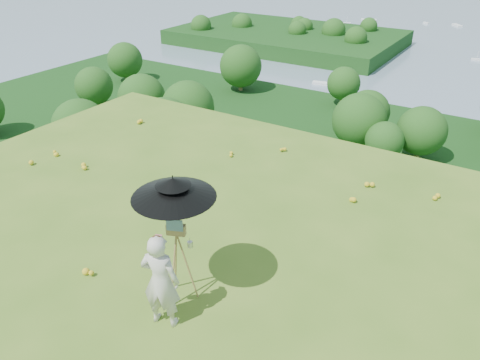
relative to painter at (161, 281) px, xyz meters
The scene contains 12 objects.
ground 2.42m from the painter, 141.24° to the left, with size 14.00×14.00×0.00m, color #4B7421.
forest_slope 47.12m from the painter, 92.78° to the left, with size 140.00×56.00×22.00m, color #0F3911.
shoreline_tier 84.86m from the painter, 91.32° to the left, with size 170.00×28.00×8.00m, color #676052.
peninsula 176.78m from the painter, 116.14° to the left, with size 90.00×60.00×12.00m, color #0F3911, non-canonical shape.
slope_trees 39.76m from the painter, 92.78° to the left, with size 110.00×50.00×6.00m, color #215118, non-canonical shape.
harbor_town 82.24m from the painter, 91.32° to the left, with size 110.00×22.00×5.00m, color beige, non-canonical shape.
moored_boats 166.65m from the painter, 95.02° to the left, with size 140.00×140.00×0.70m, color white, non-canonical shape.
wildflowers 2.55m from the painter, 136.64° to the left, with size 10.00×10.50×0.12m, color gold, non-canonical shape.
painter is the anchor object (origin of this frame).
field_easel 0.61m from the painter, 102.75° to the left, with size 0.62×0.62×1.63m, color olive, non-canonical shape.
sun_umbrella 1.19m from the painter, 103.28° to the left, with size 1.32×1.32×1.02m, color black, non-canonical shape.
painter_cap 0.80m from the painter, ahead, with size 0.18×0.21×0.10m, color #D07273, non-canonical shape.
Camera 1 is at (5.77, -5.46, 5.67)m, focal length 35.00 mm.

